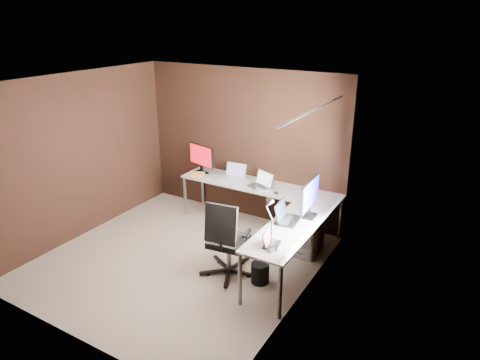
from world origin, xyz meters
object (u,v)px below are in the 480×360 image
Objects in this scene: laptop_black_big at (285,217)px; laptop_black_small at (270,242)px; laptop_silver at (262,184)px; office_chair at (227,253)px; drawer_pedestal at (305,232)px; wastebasket at (260,273)px; monitor_right at (310,196)px; monitor_left at (201,157)px; desk_lamp at (269,218)px; book_stack at (198,175)px; laptop_white at (235,175)px.

laptop_black_big reaches higher than laptop_black_small.
laptop_black_big reaches higher than laptop_silver.
drawer_pedestal is at bearing 51.68° from office_chair.
office_chair is (-0.65, -1.09, 0.02)m from drawer_pedestal.
office_chair reaches higher than laptop_black_small.
laptop_black_small is 1.02× the size of wastebasket.
laptop_silver is (-1.03, 0.60, -0.24)m from monitor_right.
monitor_left reaches higher than laptop_black_small.
wastebasket is at bearing 157.58° from laptop_black_big.
book_stack is at bearing 135.98° from desk_lamp.
laptop_silver is (0.57, -0.14, 0.00)m from laptop_white.
desk_lamp reaches higher than wastebasket.
laptop_black_big is 0.90m from office_chair.
laptop_black_small is (2.12, -1.63, -0.23)m from monitor_left.
desk_lamp is (0.01, -0.06, 0.34)m from laptop_black_small.
laptop_black_big is (0.81, -0.87, 0.00)m from laptop_silver.
drawer_pedestal is 1.35m from laptop_black_small.
monitor_left is at bearing 70.42° from monitor_right.
laptop_silver is 1.08× the size of laptop_black_big.
monitor_left is (-2.07, 0.36, 0.70)m from drawer_pedestal.
laptop_black_small is (0.92, -1.55, -0.01)m from laptop_silver.
drawer_pedestal is 2.17× the size of laptop_black_small.
laptop_black_small is at bearing 170.83° from monitor_right.
laptop_black_small is at bearing -22.52° from monitor_left.
laptop_black_big is 0.38× the size of office_chair.
monitor_right is 1.32m from office_chair.
laptop_silver is at bearing 35.93° from laptop_black_big.
drawer_pedestal is 1.46× the size of laptop_black_big.
monitor_left is 2.05× the size of wastebasket.
laptop_white is at bearing 30.97° from laptop_black_small.
laptop_silver is 1.75× the size of book_stack.
drawer_pedestal is 1.35× the size of laptop_silver.
laptop_white is 0.61m from book_stack.
monitor_left is 0.51× the size of office_chair.
book_stack is 1.88m from office_chair.
desk_lamp is at bearing -87.51° from drawer_pedestal.
laptop_white is at bearing 110.29° from office_chair.
laptop_black_small is at bearing -43.47° from wastebasket.
laptop_white is (-1.60, 0.73, -0.24)m from monitor_right.
monitor_right is at bearing -8.14° from laptop_silver.
monitor_right is 1.02m from desk_lamp.
desk_lamp reaches higher than monitor_left.
laptop_silver is 1.19m from laptop_black_big.
monitor_right is at bearing -1.88° from monitor_left.
monitor_left is 2.00× the size of laptop_black_small.
laptop_silver is 1.47m from office_chair.
monitor_right reaches higher than monitor_left.
drawer_pedestal is 1.09× the size of monitor_left.
laptop_silver is at bearing 11.26° from monitor_left.
wastebasket is (-0.13, -0.45, -0.65)m from laptop_black_big.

